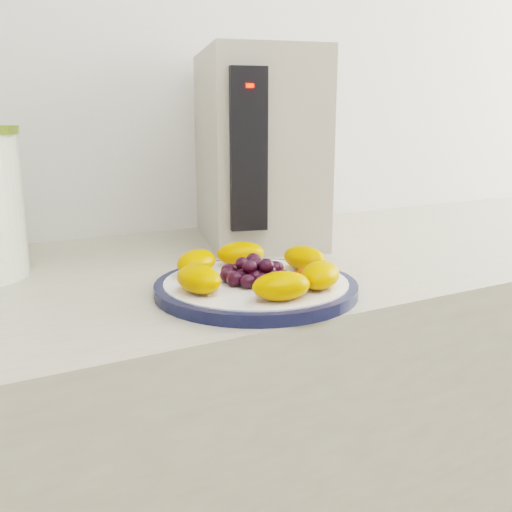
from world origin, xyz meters
TOP-DOWN VIEW (x-y plane):
  - wall_back at (0.00, 1.51)m, footprint 3.50×0.02m
  - plate_rim at (0.00, 1.03)m, footprint 0.26×0.26m
  - plate_face at (0.00, 1.03)m, footprint 0.24×0.24m
  - appliance_body at (0.17, 1.32)m, footprint 0.26×0.31m
  - appliance_panel at (0.08, 1.20)m, footprint 0.06×0.03m
  - appliance_led at (0.08, 1.19)m, footprint 0.01×0.01m
  - fruit_plate at (0.00, 1.02)m, footprint 0.23×0.23m

SIDE VIEW (x-z plane):
  - plate_rim at x=0.00m, z-range 0.90..0.91m
  - plate_face at x=0.00m, z-range 0.90..0.92m
  - fruit_plate at x=0.00m, z-range 0.92..0.95m
  - appliance_body at x=0.17m, z-range 0.90..1.24m
  - appliance_panel at x=0.08m, z-range 0.95..1.20m
  - appliance_led at x=0.08m, z-range 1.17..1.17m
  - wall_back at x=0.00m, z-range 0.00..2.60m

